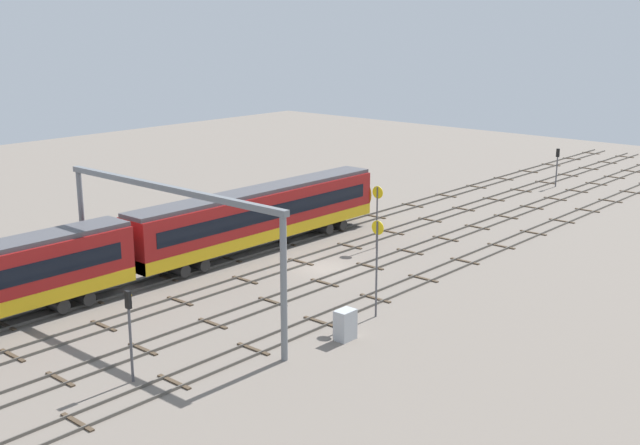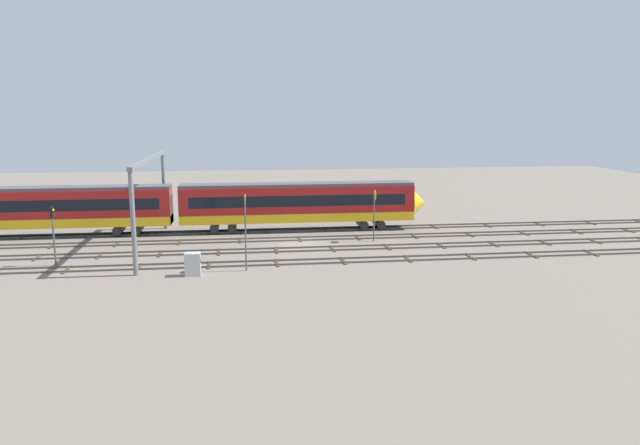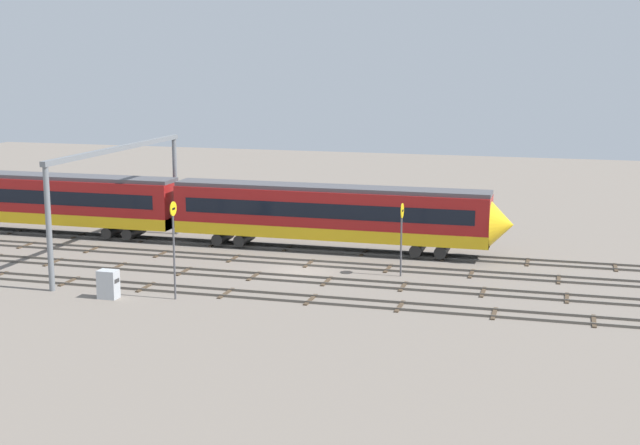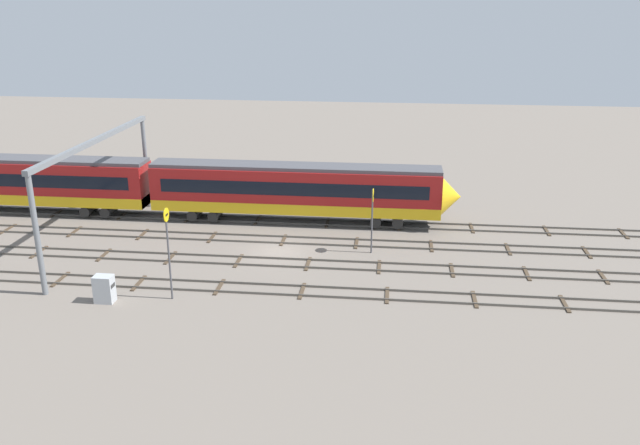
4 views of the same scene
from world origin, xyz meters
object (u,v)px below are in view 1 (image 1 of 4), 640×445
speed_sign_near_foreground (377,257)px  signal_light_trackside_approach (557,162)px  signal_light_trackside_departure (130,323)px  speed_sign_mid_trackside (377,207)px  relay_cabinet (345,325)px  overhead_gantry (169,218)px

speed_sign_near_foreground → signal_light_trackside_approach: bearing=11.9°
signal_light_trackside_approach → signal_light_trackside_departure: 59.40m
signal_light_trackside_approach → speed_sign_mid_trackside: bearing=180.0°
speed_sign_mid_trackside → signal_light_trackside_departure: (-27.36, -5.66, -0.17)m
signal_light_trackside_departure → signal_light_trackside_approach: bearing=5.4°
relay_cabinet → speed_sign_mid_trackside: bearing=32.1°
overhead_gantry → relay_cabinet: size_ratio=10.97×
speed_sign_near_foreground → speed_sign_mid_trackside: 15.30m
signal_light_trackside_approach → signal_light_trackside_departure: size_ratio=0.87×
relay_cabinet → signal_light_trackside_approach: bearing=11.9°
signal_light_trackside_approach → signal_light_trackside_departure: (-59.13, -5.64, 0.37)m
overhead_gantry → speed_sign_mid_trackside: size_ratio=3.88×
overhead_gantry → signal_light_trackside_departure: overhead_gantry is taller
signal_light_trackside_approach → signal_light_trackside_departure: signal_light_trackside_departure is taller
overhead_gantry → speed_sign_near_foreground: size_ratio=3.20×
signal_light_trackside_approach → relay_cabinet: size_ratio=2.37×
speed_sign_mid_trackside → relay_cabinet: speed_sign_mid_trackside is taller
signal_light_trackside_approach → relay_cabinet: 49.05m
speed_sign_near_foreground → relay_cabinet: 5.04m
speed_sign_mid_trackside → signal_light_trackside_approach: speed_sign_mid_trackside is taller
speed_sign_mid_trackside → relay_cabinet: size_ratio=2.82×
overhead_gantry → signal_light_trackside_approach: overhead_gantry is taller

